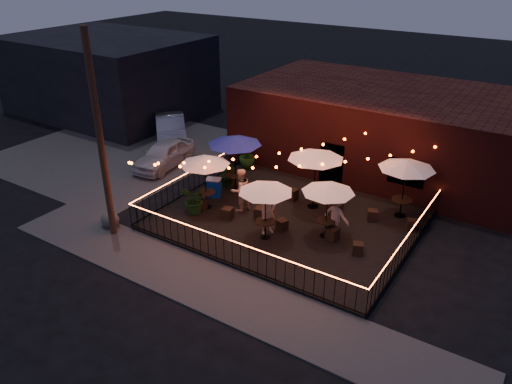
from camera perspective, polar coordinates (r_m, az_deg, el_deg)
ground at (r=19.39m, az=0.75°, el=-5.92°), size 110.00×110.00×0.00m
patio at (r=20.83m, az=3.70°, el=-3.27°), size 10.00×8.00×0.15m
sidewalk at (r=17.20m, az=-5.15°, el=-10.69°), size 18.00×2.50×0.05m
parking_lot at (r=29.25m, az=-15.18°, el=4.72°), size 11.00×12.00×0.02m
brick_building at (r=26.44m, az=14.41°, el=7.11°), size 14.00×8.00×4.00m
background_building at (r=36.04m, az=-16.44°, el=12.75°), size 12.00×9.00×5.00m
utility_pole at (r=19.15m, az=-17.38°, el=5.75°), size 0.26×0.26×8.00m
fence_front at (r=17.64m, az=-2.74°, el=-7.01°), size 10.00×0.04×1.04m
fence_left at (r=23.11m, az=-7.09°, el=1.37°), size 0.04×8.00×1.04m
fence_right at (r=18.98m, az=17.04°, el=-5.66°), size 0.04×8.00×1.04m
festoon_lights at (r=19.97m, az=0.95°, el=3.25°), size 10.02×8.72×1.32m
cafe_table_0 at (r=20.85m, az=-5.90°, el=3.52°), size 2.37×2.37×2.36m
cafe_table_1 at (r=22.14m, az=-2.47°, el=5.85°), size 3.22×3.22×2.69m
cafe_table_2 at (r=18.51m, az=1.10°, el=0.38°), size 2.29×2.29×2.30m
cafe_table_3 at (r=20.84m, az=6.85°, el=4.17°), size 2.52×2.52×2.62m
cafe_table_4 at (r=18.80m, az=8.26°, el=0.34°), size 2.54×2.54×2.24m
cafe_table_5 at (r=20.87m, az=16.88°, el=2.94°), size 2.64×2.64×2.53m
bistro_chair_0 at (r=21.53m, az=-6.25°, el=-1.43°), size 0.39×0.39×0.45m
bistro_chair_1 at (r=20.69m, az=-3.28°, el=-2.46°), size 0.48×0.48×0.49m
bistro_chair_2 at (r=23.89m, az=-2.91°, el=1.68°), size 0.52×0.52×0.48m
bistro_chair_3 at (r=22.75m, az=0.50°, el=0.30°), size 0.37×0.37×0.41m
bistro_chair_4 at (r=20.64m, az=0.50°, el=-2.45°), size 0.51×0.51×0.52m
bistro_chair_5 at (r=19.91m, az=2.98°, el=-3.77°), size 0.48×0.48×0.45m
bistro_chair_6 at (r=22.28m, az=4.16°, el=-0.26°), size 0.46×0.46×0.49m
bistro_chair_7 at (r=21.86m, az=9.46°, el=-1.15°), size 0.52×0.52×0.47m
bistro_chair_8 at (r=19.47m, az=8.73°, el=-4.72°), size 0.50×0.50×0.51m
bistro_chair_9 at (r=18.79m, az=11.56°, el=-6.35°), size 0.49×0.49×0.44m
bistro_chair_10 at (r=21.11m, az=13.15°, el=-2.60°), size 0.51×0.51×0.46m
bistro_chair_11 at (r=20.90m, az=17.35°, el=-3.55°), size 0.46×0.46×0.42m
patron_a at (r=19.32m, az=1.38°, el=-2.28°), size 0.69×0.81×1.89m
patron_b at (r=21.02m, az=-1.77°, el=0.23°), size 1.03×1.14×1.90m
patron_c at (r=19.53m, az=9.19°, el=-2.57°), size 1.21×0.81×1.73m
potted_shrub_a at (r=21.05m, az=-7.00°, el=-0.92°), size 1.32×1.20×1.25m
potted_shrub_b at (r=23.22m, az=-3.29°, el=2.01°), size 0.73×0.60×1.29m
potted_shrub_c at (r=25.25m, az=-1.01°, el=4.35°), size 0.88×0.88×1.48m
cooler at (r=22.49m, az=-4.85°, el=0.53°), size 0.79×0.69×0.87m
boulder at (r=21.17m, az=-16.34°, el=-3.07°), size 1.02×0.93×0.67m
car_white at (r=26.23m, az=-10.46°, el=4.27°), size 2.04×4.13×1.35m
car_silver at (r=29.63m, az=-9.73°, el=7.11°), size 4.40×4.44×1.53m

